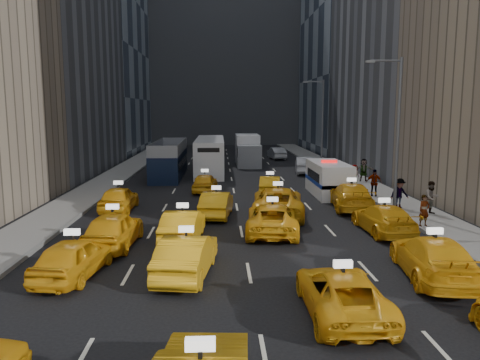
# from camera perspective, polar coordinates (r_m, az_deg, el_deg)

# --- Properties ---
(ground) EXTENTS (160.00, 160.00, 0.00)m
(ground) POSITION_cam_1_polar(r_m,az_deg,el_deg) (16.00, 1.57, -13.64)
(ground) COLOR black
(ground) RESTS_ON ground
(sidewalk_west) EXTENTS (3.00, 90.00, 0.15)m
(sidewalk_west) POSITION_cam_1_polar(r_m,az_deg,el_deg) (41.31, -15.72, -0.07)
(sidewalk_west) COLOR gray
(sidewalk_west) RESTS_ON ground
(sidewalk_east) EXTENTS (3.00, 90.00, 0.15)m
(sidewalk_east) POSITION_cam_1_polar(r_m,az_deg,el_deg) (41.86, 13.52, 0.12)
(sidewalk_east) COLOR gray
(sidewalk_east) RESTS_ON ground
(curb_west) EXTENTS (0.15, 90.00, 0.18)m
(curb_west) POSITION_cam_1_polar(r_m,az_deg,el_deg) (41.00, -13.75, -0.04)
(curb_west) COLOR slate
(curb_west) RESTS_ON ground
(curb_east) EXTENTS (0.15, 90.00, 0.18)m
(curb_east) POSITION_cam_1_polar(r_m,az_deg,el_deg) (41.48, 11.60, 0.13)
(curb_east) COLOR slate
(curb_east) RESTS_ON ground
(building_west_far) EXTENTS (16.00, 22.00, 42.00)m
(building_west_far) POSITION_cam_1_polar(r_m,az_deg,el_deg) (73.01, -19.13, 19.93)
(building_west_far) COLOR #2D3847
(building_west_far) RESTS_ON ground
(building_backdrop) EXTENTS (30.00, 12.00, 40.00)m
(building_backdrop) POSITION_cam_1_polar(r_m,az_deg,el_deg) (87.90, -1.93, 17.69)
(building_backdrop) COLOR slate
(building_backdrop) RESTS_ON ground
(streetlight_near) EXTENTS (2.15, 0.22, 9.00)m
(streetlight_near) POSITION_cam_1_polar(r_m,az_deg,el_deg) (28.70, 18.49, 5.87)
(streetlight_near) COLOR #595B60
(streetlight_near) RESTS_ON ground
(streetlight_far) EXTENTS (2.15, 0.22, 9.00)m
(streetlight_far) POSITION_cam_1_polar(r_m,az_deg,el_deg) (47.90, 9.88, 7.09)
(streetlight_far) COLOR #595B60
(streetlight_far) RESTS_ON ground
(taxi_4) EXTENTS (2.31, 4.51, 1.47)m
(taxi_4) POSITION_cam_1_polar(r_m,az_deg,el_deg) (18.23, -19.65, -8.89)
(taxi_4) COLOR #EEA514
(taxi_4) RESTS_ON ground
(taxi_5) EXTENTS (2.24, 4.84, 1.53)m
(taxi_5) POSITION_cam_1_polar(r_m,az_deg,el_deg) (17.45, -6.52, -9.10)
(taxi_5) COLOR #EEA514
(taxi_5) RESTS_ON ground
(taxi_6) EXTENTS (2.25, 4.82, 1.33)m
(taxi_6) POSITION_cam_1_polar(r_m,az_deg,el_deg) (14.60, 12.32, -13.27)
(taxi_6) COLOR #EEA514
(taxi_6) RESTS_ON ground
(taxi_7) EXTENTS (2.82, 5.53, 1.54)m
(taxi_7) POSITION_cam_1_polar(r_m,az_deg,el_deg) (18.46, 22.49, -8.72)
(taxi_7) COLOR #EEA514
(taxi_7) RESTS_ON ground
(taxi_8) EXTENTS (2.19, 4.84, 1.61)m
(taxi_8) POSITION_cam_1_polar(r_m,az_deg,el_deg) (21.54, -15.18, -5.82)
(taxi_8) COLOR #EEA514
(taxi_8) RESTS_ON ground
(taxi_9) EXTENTS (1.93, 4.61, 1.48)m
(taxi_9) POSITION_cam_1_polar(r_m,az_deg,el_deg) (21.88, -6.97, -5.54)
(taxi_9) COLOR #EEA514
(taxi_9) RESTS_ON ground
(taxi_10) EXTENTS (3.02, 5.54, 1.47)m
(taxi_10) POSITION_cam_1_polar(r_m,az_deg,el_deg) (23.21, 3.95, -4.68)
(taxi_10) COLOR #EEA514
(taxi_10) RESTS_ON ground
(taxi_11) EXTENTS (2.18, 4.98, 1.42)m
(taxi_11) POSITION_cam_1_polar(r_m,az_deg,el_deg) (24.24, 17.09, -4.54)
(taxi_11) COLOR #EEA514
(taxi_11) RESTS_ON ground
(taxi_12) EXTENTS (1.88, 4.45, 1.50)m
(taxi_12) POSITION_cam_1_polar(r_m,az_deg,el_deg) (29.10, -14.55, -2.20)
(taxi_12) COLOR #EEA514
(taxi_12) RESTS_ON ground
(taxi_13) EXTENTS (2.04, 4.56, 1.45)m
(taxi_13) POSITION_cam_1_polar(r_m,az_deg,el_deg) (26.71, -2.88, -2.94)
(taxi_13) COLOR #EEA514
(taxi_13) RESTS_ON ground
(taxi_14) EXTENTS (3.46, 6.30, 1.67)m
(taxi_14) POSITION_cam_1_polar(r_m,az_deg,el_deg) (26.85, 4.63, -2.66)
(taxi_14) COLOR #EEA514
(taxi_14) RESTS_ON ground
(taxi_15) EXTENTS (2.95, 5.77, 1.60)m
(taxi_15) POSITION_cam_1_polar(r_m,az_deg,el_deg) (29.50, 13.39, -1.92)
(taxi_15) COLOR #EEA514
(taxi_15) RESTS_ON ground
(taxi_16) EXTENTS (1.97, 4.21, 1.39)m
(taxi_16) POSITION_cam_1_polar(r_m,az_deg,el_deg) (34.67, -4.30, -0.34)
(taxi_16) COLOR #EEA514
(taxi_16) RESTS_ON ground
(taxi_17) EXTENTS (1.92, 4.18, 1.33)m
(taxi_17) POSITION_cam_1_polar(r_m,az_deg,el_deg) (33.80, 3.67, -0.62)
(taxi_17) COLOR #EEA514
(taxi_17) RESTS_ON ground
(nypd_van) EXTENTS (2.62, 5.98, 2.51)m
(nypd_van) POSITION_cam_1_polar(r_m,az_deg,el_deg) (33.92, 10.75, 0.09)
(nypd_van) COLOR silver
(nypd_van) RESTS_ON ground
(double_decker) EXTENTS (2.49, 10.92, 3.18)m
(double_decker) POSITION_cam_1_polar(r_m,az_deg,el_deg) (43.15, -8.61, 2.51)
(double_decker) COLOR black
(double_decker) RESTS_ON ground
(city_bus) EXTENTS (3.78, 12.86, 3.27)m
(city_bus) POSITION_cam_1_polar(r_m,az_deg,el_deg) (45.78, -3.68, 3.00)
(city_bus) COLOR silver
(city_bus) RESTS_ON ground
(box_truck) EXTENTS (3.25, 7.49, 3.32)m
(box_truck) POSITION_cam_1_polar(r_m,az_deg,el_deg) (51.39, 0.95, 3.64)
(box_truck) COLOR silver
(box_truck) RESTS_ON ground
(misc_car_0) EXTENTS (2.29, 5.02, 1.60)m
(misc_car_0) POSITION_cam_1_polar(r_m,az_deg,el_deg) (45.21, 7.92, 1.81)
(misc_car_0) COLOR #B5B7BE
(misc_car_0) RESTS_ON ground
(misc_car_1) EXTENTS (2.53, 5.47, 1.52)m
(misc_car_1) POSITION_cam_1_polar(r_m,az_deg,el_deg) (57.16, -8.83, 3.15)
(misc_car_1) COLOR black
(misc_car_1) RESTS_ON ground
(misc_car_2) EXTENTS (2.17, 4.97, 1.42)m
(misc_car_2) POSITION_cam_1_polar(r_m,az_deg,el_deg) (59.28, 1.12, 3.39)
(misc_car_2) COLOR gray
(misc_car_2) RESTS_ON ground
(misc_car_3) EXTENTS (2.40, 4.76, 1.56)m
(misc_car_3) POSITION_cam_1_polar(r_m,az_deg,el_deg) (59.78, -2.86, 3.49)
(misc_car_3) COLOR black
(misc_car_3) RESTS_ON ground
(misc_car_4) EXTENTS (2.03, 4.60, 1.47)m
(misc_car_4) POSITION_cam_1_polar(r_m,az_deg,el_deg) (58.02, 4.50, 3.28)
(misc_car_4) COLOR #A1A4A9
(misc_car_4) RESTS_ON ground
(pedestrian_0) EXTENTS (0.66, 0.50, 1.62)m
(pedestrian_0) POSITION_cam_1_polar(r_m,az_deg,el_deg) (25.67, 21.53, -3.47)
(pedestrian_0) COLOR gray
(pedestrian_0) RESTS_ON sidewalk_east
(pedestrian_1) EXTENTS (1.00, 0.69, 1.88)m
(pedestrian_1) POSITION_cam_1_polar(r_m,az_deg,el_deg) (28.77, 22.32, -2.00)
(pedestrian_1) COLOR gray
(pedestrian_1) RESTS_ON sidewalk_east
(pedestrian_2) EXTENTS (1.23, 0.67, 1.81)m
(pedestrian_2) POSITION_cam_1_polar(r_m,az_deg,el_deg) (29.82, 18.86, -1.54)
(pedestrian_2) COLOR gray
(pedestrian_2) RESTS_ON sidewalk_east
(pedestrian_3) EXTENTS (1.17, 0.75, 1.85)m
(pedestrian_3) POSITION_cam_1_polar(r_m,az_deg,el_deg) (33.50, 16.02, -0.31)
(pedestrian_3) COLOR gray
(pedestrian_3) RESTS_ON sidewalk_east
(pedestrian_4) EXTENTS (0.91, 0.63, 1.69)m
(pedestrian_4) POSITION_cam_1_polar(r_m,az_deg,el_deg) (37.39, 13.77, 0.55)
(pedestrian_4) COLOR gray
(pedestrian_4) RESTS_ON sidewalk_east
(pedestrian_5) EXTENTS (1.79, 0.76, 1.87)m
(pedestrian_5) POSITION_cam_1_polar(r_m,az_deg,el_deg) (40.25, 14.85, 1.19)
(pedestrian_5) COLOR gray
(pedestrian_5) RESTS_ON sidewalk_east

